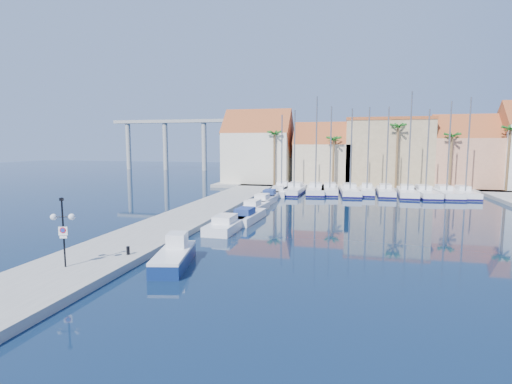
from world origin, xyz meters
TOP-DOWN VIEW (x-y plane):
  - ground at (0.00, 0.00)m, footprint 260.00×260.00m
  - quay_west at (-9.00, 13.50)m, footprint 6.00×77.00m
  - shore_north at (10.00, 48.00)m, footprint 54.00×16.00m
  - lamp_post at (-9.18, -6.23)m, footprint 1.35×0.66m
  - bollard at (-7.01, -3.06)m, footprint 0.22×0.22m
  - fishing_boat at (-3.77, -3.06)m, footprint 2.91×5.70m
  - motorboat_west_0 at (-3.76, 7.97)m, footprint 2.41×7.22m
  - motorboat_west_1 at (-3.05, 12.11)m, footprint 2.54×6.80m
  - motorboat_west_2 at (-3.64, 17.63)m, footprint 2.40×6.32m
  - motorboat_west_3 at (-3.78, 23.11)m, footprint 2.34×6.45m
  - motorboat_west_4 at (-3.92, 28.12)m, footprint 2.31×6.59m
  - motorboat_west_5 at (-3.49, 32.61)m, footprint 2.72×6.74m
  - motorboat_west_6 at (-3.49, 37.66)m, footprint 2.84×7.49m
  - sailboat_0 at (-3.73, 36.65)m, footprint 3.01×9.15m
  - sailboat_1 at (-1.50, 35.45)m, footprint 3.19×10.65m
  - sailboat_2 at (1.66, 35.91)m, footprint 3.46×10.29m
  - sailboat_3 at (3.80, 36.36)m, footprint 2.95×9.61m
  - sailboat_4 at (6.81, 35.75)m, footprint 3.48×10.38m
  - sailboat_5 at (9.33, 36.63)m, footprint 2.36×8.31m
  - sailboat_6 at (12.00, 36.21)m, footprint 2.51×9.08m
  - sailboat_7 at (15.01, 35.78)m, footprint 3.10×9.89m
  - sailboat_8 at (17.38, 35.88)m, footprint 3.25×10.01m
  - sailboat_9 at (20.28, 36.44)m, footprint 3.23×10.11m
  - sailboat_10 at (22.78, 36.41)m, footprint 2.52×8.79m
  - building_0 at (-10.00, 47.00)m, footprint 12.30×9.00m
  - building_1 at (2.00, 47.00)m, footprint 10.30×8.00m
  - building_2 at (13.00, 48.00)m, footprint 14.20×10.20m
  - building_3 at (25.00, 47.00)m, footprint 10.30×8.00m
  - palm_0 at (-6.00, 42.00)m, footprint 2.60×2.60m
  - palm_1 at (4.00, 42.00)m, footprint 2.60×2.60m
  - palm_2 at (14.00, 42.00)m, footprint 2.60×2.60m
  - palm_3 at (22.00, 42.00)m, footprint 2.60×2.60m
  - palm_4 at (30.00, 42.00)m, footprint 2.60×2.60m
  - viaduct at (-39.07, 82.00)m, footprint 48.00×2.20m

SIDE VIEW (x-z plane):
  - ground at x=0.00m, z-range 0.00..0.00m
  - quay_west at x=-9.00m, z-range 0.00..0.50m
  - shore_north at x=10.00m, z-range 0.00..0.50m
  - motorboat_west_2 at x=-3.64m, z-range -0.19..1.21m
  - motorboat_west_6 at x=-3.49m, z-range -0.19..1.21m
  - motorboat_west_0 at x=-3.76m, z-range -0.19..1.21m
  - motorboat_west_1 at x=-3.05m, z-range -0.19..1.21m
  - motorboat_west_3 at x=-3.78m, z-range -0.19..1.21m
  - motorboat_west_4 at x=-3.92m, z-range -0.19..1.21m
  - motorboat_west_5 at x=-3.49m, z-range -0.19..1.21m
  - sailboat_1 at x=-1.50m, z-range -5.76..6.92m
  - sailboat_4 at x=6.81m, z-range -5.80..6.97m
  - sailboat_8 at x=17.38m, z-range -5.64..6.82m
  - sailboat_0 at x=-3.73m, z-range -5.44..6.63m
  - sailboat_9 at x=20.28m, z-range -6.18..7.38m
  - sailboat_3 at x=3.80m, z-range -5.99..7.19m
  - sailboat_6 at x=12.00m, z-range -5.87..7.09m
  - sailboat_2 at x=1.66m, z-range -6.69..7.92m
  - sailboat_7 at x=15.01m, z-range -6.87..8.12m
  - sailboat_5 at x=9.33m, z-range -5.87..7.13m
  - fishing_boat at x=-3.77m, z-range -0.32..1.58m
  - sailboat_10 at x=22.78m, z-range -6.38..7.65m
  - bollard at x=-7.01m, z-range 0.50..1.05m
  - lamp_post at x=-9.18m, z-range 1.14..5.23m
  - building_1 at x=2.00m, z-range -0.20..10.80m
  - building_3 at x=25.00m, z-range -0.14..11.86m
  - building_2 at x=13.00m, z-range 0.51..12.01m
  - building_0 at x=-10.00m, z-range -0.23..13.27m
  - palm_1 at x=4.00m, z-range 3.56..12.71m
  - palm_3 at x=22.00m, z-range 3.78..13.43m
  - palm_0 at x=-6.00m, z-range 4.00..14.15m
  - palm_4 at x=30.00m, z-range 4.22..14.87m
  - palm_2 at x=14.00m, z-range 4.44..15.59m
  - viaduct at x=-39.07m, z-range 3.02..17.47m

